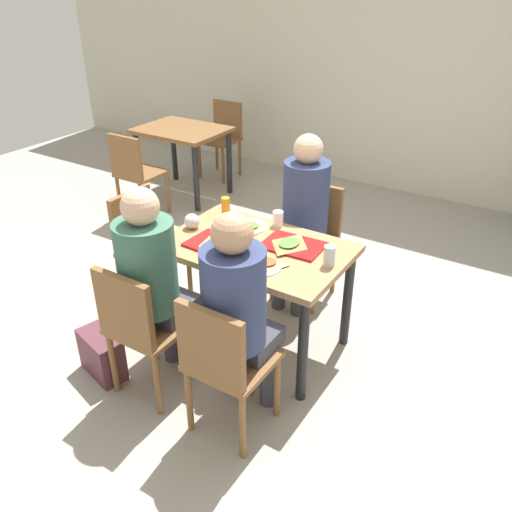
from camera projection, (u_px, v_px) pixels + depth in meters
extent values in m
cube|color=#9E998E|center=(256.00, 342.00, 3.54)|extent=(10.00, 10.00, 0.02)
cube|color=beige|center=(428.00, 59.00, 5.22)|extent=(10.00, 0.10, 2.80)
cube|color=#9E7247|center=(256.00, 248.00, 3.19)|extent=(1.12, 0.73, 0.04)
cylinder|color=black|center=(165.00, 297.00, 3.38)|extent=(0.06, 0.06, 0.69)
cylinder|color=black|center=(303.00, 351.00, 2.91)|extent=(0.06, 0.06, 0.69)
cylinder|color=black|center=(220.00, 258.00, 3.83)|extent=(0.06, 0.06, 0.69)
cylinder|color=black|center=(347.00, 299.00, 3.36)|extent=(0.06, 0.06, 0.69)
cube|color=brown|center=(151.00, 325.00, 2.96)|extent=(0.40, 0.40, 0.03)
cube|color=brown|center=(124.00, 310.00, 2.73)|extent=(0.38, 0.04, 0.40)
cylinder|color=brown|center=(153.00, 332.00, 3.28)|extent=(0.04, 0.04, 0.42)
cylinder|color=brown|center=(196.00, 351.00, 3.12)|extent=(0.04, 0.04, 0.42)
cylinder|color=brown|center=(113.00, 362.00, 3.03)|extent=(0.04, 0.04, 0.42)
cylinder|color=brown|center=(157.00, 384.00, 2.87)|extent=(0.04, 0.04, 0.42)
cube|color=brown|center=(233.00, 360.00, 2.70)|extent=(0.40, 0.40, 0.03)
cube|color=brown|center=(210.00, 346.00, 2.46)|extent=(0.38, 0.04, 0.40)
cylinder|color=brown|center=(226.00, 364.00, 3.02)|extent=(0.04, 0.04, 0.42)
cylinder|color=brown|center=(277.00, 386.00, 2.86)|extent=(0.04, 0.04, 0.42)
cylinder|color=brown|center=(189.00, 400.00, 2.77)|extent=(0.04, 0.04, 0.42)
cylinder|color=brown|center=(243.00, 427.00, 2.61)|extent=(0.04, 0.04, 0.42)
cube|color=brown|center=(305.00, 245.00, 3.82)|extent=(0.40, 0.40, 0.03)
cube|color=brown|center=(318.00, 209.00, 3.84)|extent=(0.38, 0.04, 0.40)
cylinder|color=brown|center=(313.00, 288.00, 3.72)|extent=(0.04, 0.04, 0.42)
cylinder|color=brown|center=(272.00, 275.00, 3.88)|extent=(0.04, 0.04, 0.42)
cylinder|color=brown|center=(334.00, 268.00, 3.97)|extent=(0.04, 0.04, 0.42)
cylinder|color=brown|center=(294.00, 256.00, 4.13)|extent=(0.04, 0.04, 0.42)
cube|color=brown|center=(154.00, 252.00, 3.73)|extent=(0.40, 0.40, 0.03)
cube|color=brown|center=(132.00, 218.00, 3.71)|extent=(0.04, 0.38, 0.40)
cylinder|color=brown|center=(190.00, 275.00, 3.88)|extent=(0.04, 0.04, 0.42)
cylinder|color=brown|center=(159.00, 296.00, 3.63)|extent=(0.04, 0.04, 0.42)
cylinder|color=brown|center=(155.00, 263.00, 4.04)|extent=(0.04, 0.04, 0.42)
cylinder|color=brown|center=(123.00, 282.00, 3.79)|extent=(0.04, 0.04, 0.42)
cylinder|color=#383842|center=(170.00, 330.00, 3.27)|extent=(0.10, 0.10, 0.45)
cylinder|color=#383842|center=(190.00, 338.00, 3.20)|extent=(0.10, 0.10, 0.45)
cube|color=#383842|center=(166.00, 305.00, 3.03)|extent=(0.32, 0.28, 0.10)
cylinder|color=#386651|center=(147.00, 267.00, 2.80)|extent=(0.32, 0.32, 0.52)
sphere|color=#DBAD89|center=(140.00, 207.00, 2.63)|extent=(0.20, 0.20, 0.20)
cylinder|color=#383842|center=(245.00, 362.00, 3.01)|extent=(0.10, 0.10, 0.45)
cylinder|color=#383842|center=(269.00, 372.00, 2.94)|extent=(0.10, 0.10, 0.45)
cube|color=#383842|center=(247.00, 337.00, 2.77)|extent=(0.32, 0.28, 0.10)
cylinder|color=navy|center=(234.00, 298.00, 2.53)|extent=(0.32, 0.32, 0.52)
sphere|color=tan|center=(232.00, 233.00, 2.36)|extent=(0.20, 0.20, 0.20)
cylinder|color=#383842|center=(298.00, 287.00, 3.71)|extent=(0.10, 0.10, 0.45)
cylinder|color=#383842|center=(279.00, 281.00, 3.79)|extent=(0.10, 0.10, 0.45)
cube|color=#383842|center=(297.00, 244.00, 3.69)|extent=(0.32, 0.28, 0.10)
cylinder|color=navy|center=(306.00, 198.00, 3.62)|extent=(0.32, 0.32, 0.52)
sphere|color=#DBAD89|center=(308.00, 149.00, 3.45)|extent=(0.20, 0.20, 0.20)
cube|color=#B21414|center=(217.00, 245.00, 3.17)|extent=(0.37, 0.28, 0.02)
cube|color=#B21414|center=(293.00, 245.00, 3.17)|extent=(0.37, 0.28, 0.02)
cylinder|color=white|center=(251.00, 226.00, 3.41)|extent=(0.22, 0.22, 0.01)
cylinder|color=white|center=(262.00, 266.00, 2.95)|extent=(0.22, 0.22, 0.01)
pyramid|color=#DBAD60|center=(217.00, 243.00, 3.16)|extent=(0.25, 0.25, 0.01)
ellipsoid|color=#4C7233|center=(217.00, 242.00, 3.16)|extent=(0.18, 0.17, 0.01)
pyramid|color=#C68C47|center=(289.00, 244.00, 3.15)|extent=(0.18, 0.24, 0.01)
ellipsoid|color=#4C7233|center=(289.00, 242.00, 3.15)|extent=(0.13, 0.17, 0.01)
pyramid|color=#DBAD60|center=(249.00, 227.00, 3.38)|extent=(0.23, 0.24, 0.01)
ellipsoid|color=#4C7233|center=(249.00, 225.00, 3.38)|extent=(0.16, 0.17, 0.01)
pyramid|color=#DBAD60|center=(263.00, 262.00, 2.97)|extent=(0.27, 0.24, 0.01)
ellipsoid|color=#B74723|center=(263.00, 261.00, 2.97)|extent=(0.19, 0.17, 0.01)
cylinder|color=white|center=(278.00, 219.00, 3.40)|extent=(0.07, 0.07, 0.10)
cylinder|color=white|center=(230.00, 261.00, 2.91)|extent=(0.07, 0.07, 0.10)
cylinder|color=#B7BCC6|center=(329.00, 256.00, 2.94)|extent=(0.07, 0.07, 0.12)
cylinder|color=orange|center=(226.00, 209.00, 3.46)|extent=(0.06, 0.06, 0.16)
sphere|color=silver|center=(192.00, 221.00, 3.37)|extent=(0.10, 0.10, 0.10)
cube|color=#592D38|center=(102.00, 355.00, 3.20)|extent=(0.35, 0.24, 0.28)
cube|color=brown|center=(182.00, 130.00, 5.47)|extent=(0.90, 0.70, 0.04)
cylinder|color=black|center=(139.00, 165.00, 5.62)|extent=(0.06, 0.06, 0.69)
cylinder|color=black|center=(196.00, 179.00, 5.25)|extent=(0.06, 0.06, 0.69)
cylinder|color=black|center=(174.00, 151.00, 6.05)|extent=(0.06, 0.06, 0.69)
cylinder|color=black|center=(229.00, 163.00, 5.68)|extent=(0.06, 0.06, 0.69)
cube|color=brown|center=(141.00, 173.00, 5.13)|extent=(0.40, 0.40, 0.03)
cube|color=brown|center=(125.00, 157.00, 4.89)|extent=(0.38, 0.04, 0.40)
cylinder|color=brown|center=(143.00, 186.00, 5.44)|extent=(0.04, 0.04, 0.42)
cylinder|color=brown|center=(168.00, 193.00, 5.28)|extent=(0.04, 0.04, 0.42)
cylinder|color=brown|center=(119.00, 197.00, 5.19)|extent=(0.04, 0.04, 0.42)
cylinder|color=brown|center=(145.00, 204.00, 5.03)|extent=(0.04, 0.04, 0.42)
cube|color=brown|center=(219.00, 140.00, 6.09)|extent=(0.40, 0.40, 0.03)
cube|color=brown|center=(228.00, 119.00, 6.11)|extent=(0.38, 0.04, 0.40)
cylinder|color=brown|center=(223.00, 166.00, 5.99)|extent=(0.04, 0.04, 0.42)
cylinder|color=brown|center=(200.00, 161.00, 6.15)|extent=(0.04, 0.04, 0.42)
cylinder|color=brown|center=(240.00, 158.00, 6.24)|extent=(0.04, 0.04, 0.42)
cylinder|color=brown|center=(217.00, 153.00, 6.40)|extent=(0.04, 0.04, 0.42)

